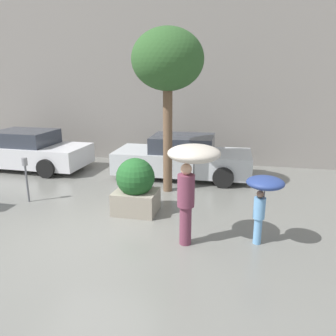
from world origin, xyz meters
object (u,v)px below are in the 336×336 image
Objects in this scene: person_adult at (192,167)px; street_tree at (168,62)px; person_child at (264,191)px; parked_car_near at (183,158)px; planter_box at (136,186)px; parking_meter at (26,170)px; parked_car_far at (26,151)px.

person_adult is 3.69m from street_tree.
person_adult is 1.41m from person_child.
person_adult is at bearing -169.36° from parked_car_near.
street_tree is at bearing -179.34° from person_child.
planter_box is 0.30× the size of parked_car_near.
street_tree is at bearing 26.00° from parking_meter.
person_adult is at bearing -122.29° from person_child.
person_adult reaches higher than parking_meter.
parking_meter is at bearing 178.96° from planter_box.
person_adult is 4.61m from parked_car_near.
person_adult is at bearing -69.27° from street_tree.
planter_box is 3.35m from street_tree.
parked_car_far is at bearing -158.30° from person_child.
person_child reaches higher than parking_meter.
person_child is at bearing -20.85° from person_adult.
person_child reaches higher than parked_car_near.
planter_box is 2.14m from person_adult.
street_tree reaches higher than person_adult.
person_child is at bearing -10.58° from parking_meter.
street_tree is (5.44, -1.33, 2.89)m from parked_car_far.
person_child is 0.32× the size of parked_car_near.
planter_box is 0.68× the size of person_adult.
parking_meter is at bearing -143.65° from parked_car_far.
street_tree is 4.58m from parking_meter.
parking_meter is at bearing -141.71° from person_child.
parked_car_near reaches higher than parking_meter.
planter_box reaches higher than parking_meter.
parking_meter is (-3.51, -3.13, 0.23)m from parked_car_near.
street_tree reaches higher than parked_car_near.
person_child is 4.37m from street_tree.
planter_box is at bearing -119.76° from parked_car_far.
street_tree is 3.72× the size of parking_meter.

